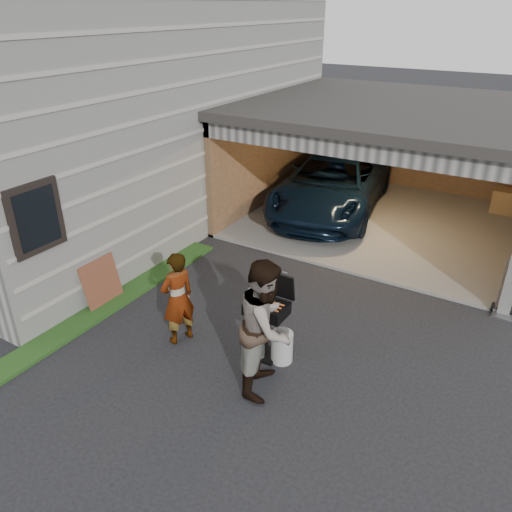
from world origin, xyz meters
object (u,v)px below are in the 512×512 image
at_px(woman, 178,298).
at_px(man, 266,326).
at_px(minivan, 332,186).
at_px(bbq_grill, 268,311).
at_px(plywood_panel, 101,283).
at_px(propane_tank, 282,347).
at_px(hand_truck, 505,306).

relative_size(woman, man, 0.79).
relative_size(minivan, bbq_grill, 3.74).
bearing_deg(minivan, man, -83.47).
relative_size(minivan, plywood_panel, 5.86).
relative_size(woman, propane_tank, 3.14).
height_order(bbq_grill, plywood_panel, bbq_grill).
distance_m(propane_tank, hand_truck, 4.13).
bearing_deg(propane_tank, woman, -167.02).
bearing_deg(man, hand_truck, -51.05).
distance_m(woman, bbq_grill, 1.45).
bearing_deg(woman, bbq_grill, 124.05).
distance_m(minivan, plywood_panel, 6.53).
height_order(man, hand_truck, man).
bearing_deg(plywood_panel, man, -5.56).
distance_m(woman, plywood_panel, 1.94).
bearing_deg(minivan, propane_tank, -82.50).
distance_m(minivan, hand_truck, 5.48).
xyz_separation_m(man, bbq_grill, (-0.32, 0.59, -0.18)).
height_order(man, plywood_panel, man).
bearing_deg(hand_truck, propane_tank, -128.01).
xyz_separation_m(minivan, propane_tank, (1.83, -6.06, -0.46)).
bearing_deg(propane_tank, man, -84.51).
bearing_deg(hand_truck, plywood_panel, -148.59).
height_order(minivan, plywood_panel, minivan).
relative_size(minivan, man, 2.56).
bearing_deg(woman, man, 101.76).
relative_size(woman, hand_truck, 1.50).
relative_size(propane_tank, hand_truck, 0.48).
xyz_separation_m(minivan, bbq_grill, (1.57, -6.05, 0.10)).
distance_m(plywood_panel, hand_truck, 7.13).
height_order(woman, bbq_grill, woman).
height_order(minivan, bbq_grill, minivan).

